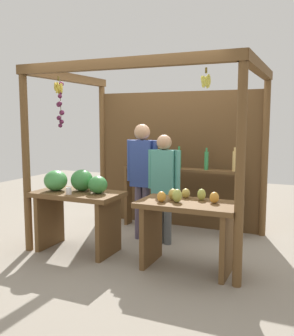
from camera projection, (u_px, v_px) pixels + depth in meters
name	position (u px, v px, depth m)	size (l,w,h in m)	color
ground_plane	(153.00, 242.00, 5.55)	(12.00, 12.00, 0.00)	gray
market_stall	(164.00, 142.00, 5.78)	(2.92, 2.09, 2.46)	brown
fruit_counter_left	(76.00, 198.00, 5.12)	(1.18, 0.64, 1.10)	brown
fruit_counter_right	(188.00, 220.00, 4.50)	(1.18, 0.64, 0.96)	brown
bottle_shelf_unit	(179.00, 182.00, 6.07)	(1.87, 0.22, 1.36)	brown
vendor_man	(142.00, 170.00, 5.57)	(0.48, 0.23, 1.70)	#55495E
vendor_woman	(164.00, 180.00, 5.37)	(0.48, 0.21, 1.55)	#505556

